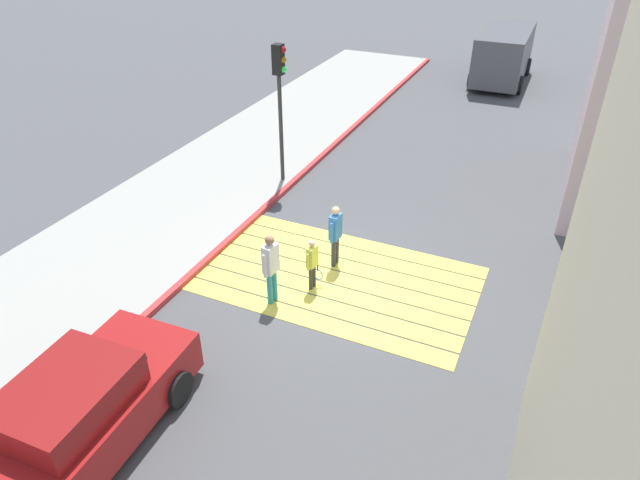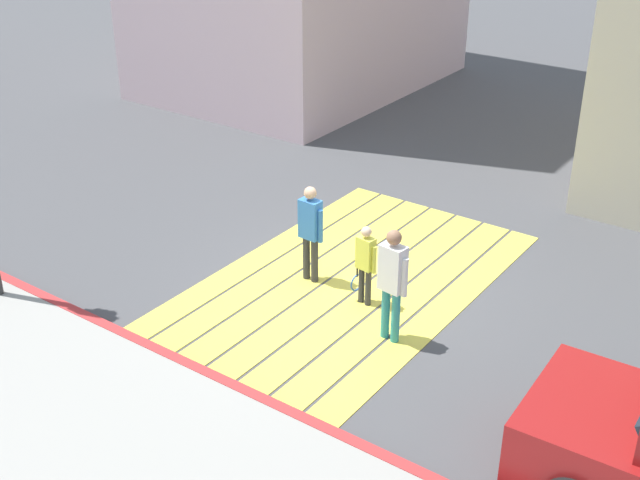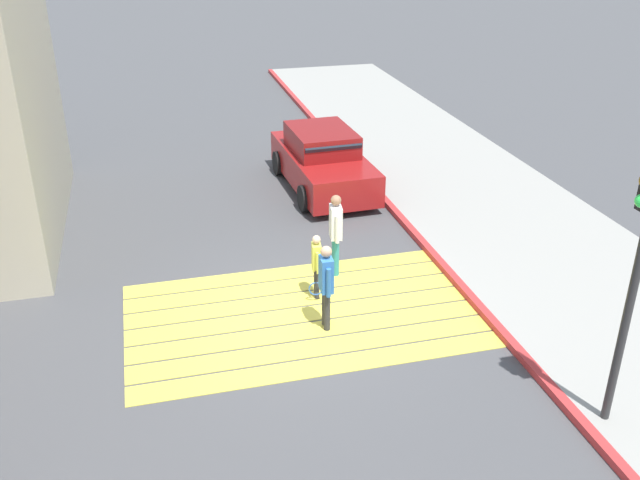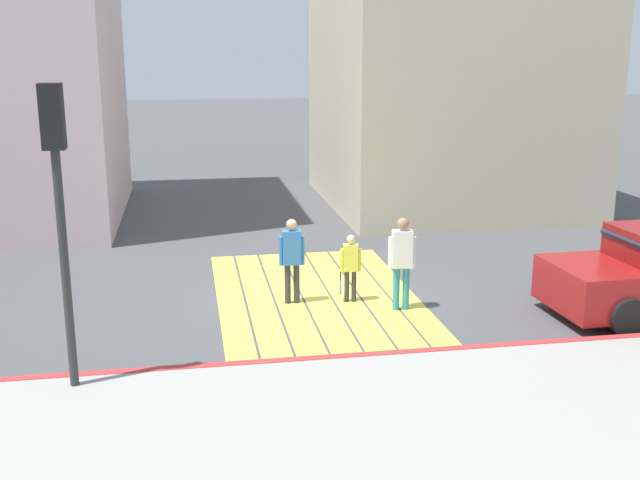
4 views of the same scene
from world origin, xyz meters
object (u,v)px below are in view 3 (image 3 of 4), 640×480
object	(u,v)px
car_parked_near_curb	(323,161)
pedestrian_adult_trailing	(336,229)
pedestrian_child_with_racket	(316,263)
pedestrian_adult_lead	(326,281)

from	to	relation	value
car_parked_near_curb	pedestrian_adult_trailing	bearing A→B (deg)	78.30
pedestrian_adult_trailing	pedestrian_child_with_racket	bearing A→B (deg)	53.66
pedestrian_child_with_racket	car_parked_near_curb	bearing A→B (deg)	-105.97
car_parked_near_curb	pedestrian_adult_trailing	size ratio (longest dim) A/B	2.52
pedestrian_adult_lead	pedestrian_adult_trailing	size ratio (longest dim) A/B	0.94
car_parked_near_curb	pedestrian_child_with_racket	bearing A→B (deg)	74.03
pedestrian_adult_lead	pedestrian_child_with_racket	world-z (taller)	pedestrian_adult_lead
pedestrian_adult_lead	pedestrian_adult_trailing	distance (m)	2.04
car_parked_near_curb	pedestrian_adult_trailing	xyz separation A→B (m)	(0.97, 4.68, 0.27)
car_parked_near_curb	pedestrian_adult_trailing	world-z (taller)	pedestrian_adult_trailing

